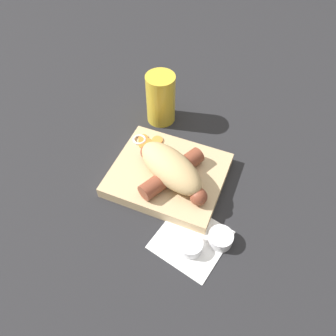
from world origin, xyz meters
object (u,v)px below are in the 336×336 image
bread_roll (171,167)px  condiment_cup_near (190,246)px  food_tray (168,175)px  drink_glass (161,99)px  sausage (172,173)px  condiment_cup_far (220,239)px

bread_roll → condiment_cup_near: bearing=125.8°
food_tray → drink_glass: 0.19m
sausage → drink_glass: drink_glass is taller
food_tray → condiment_cup_far: 0.17m
bread_roll → drink_glass: (0.10, -0.17, 0.01)m
sausage → condiment_cup_far: (-0.13, 0.08, -0.03)m
sausage → food_tray: bearing=-43.9°
condiment_cup_near → drink_glass: (0.18, -0.29, 0.05)m
condiment_cup_near → drink_glass: bearing=-58.3°
bread_roll → condiment_cup_far: (-0.13, 0.09, -0.04)m
food_tray → bread_roll: (-0.01, 0.01, 0.04)m
bread_roll → sausage: size_ratio=1.03×
condiment_cup_far → condiment_cup_near: bearing=36.5°
food_tray → bread_roll: 0.05m
food_tray → drink_glass: (0.09, -0.16, 0.05)m
food_tray → condiment_cup_far: food_tray is taller
sausage → condiment_cup_far: bearing=147.0°
bread_roll → condiment_cup_near: 0.15m
sausage → drink_glass: (0.10, -0.18, 0.02)m
bread_roll → drink_glass: bearing=-61.3°
condiment_cup_near → drink_glass: 0.35m
sausage → bread_roll: bearing=-32.0°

